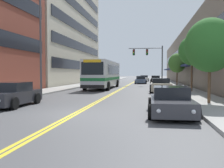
# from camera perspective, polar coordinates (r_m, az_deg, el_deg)

# --- Properties ---
(ground_plane) EXTENTS (240.00, 240.00, 0.00)m
(ground_plane) POSITION_cam_1_polar(r_m,az_deg,el_deg) (48.08, 4.66, 0.26)
(ground_plane) COLOR #4C4C4F
(sidewalk_left) EXTENTS (2.91, 106.00, 0.15)m
(sidewalk_left) POSITION_cam_1_polar(r_m,az_deg,el_deg) (49.06, -3.47, 0.39)
(sidewalk_left) COLOR #9E9B96
(sidewalk_left) RESTS_ON ground_plane
(sidewalk_right) EXTENTS (2.91, 106.00, 0.15)m
(sidewalk_right) POSITION_cam_1_polar(r_m,az_deg,el_deg) (48.09, 12.96, 0.29)
(sidewalk_right) COLOR #9E9B96
(sidewalk_right) RESTS_ON ground_plane
(centre_line) EXTENTS (0.34, 106.00, 0.01)m
(centre_line) POSITION_cam_1_polar(r_m,az_deg,el_deg) (48.08, 4.66, 0.26)
(centre_line) COLOR yellow
(centre_line) RESTS_ON ground_plane
(office_tower_left) EXTENTS (12.08, 29.57, 25.81)m
(office_tower_left) POSITION_cam_1_polar(r_m,az_deg,el_deg) (47.85, -14.24, 15.75)
(office_tower_left) COLOR beige
(office_tower_left) RESTS_ON ground_plane
(storefront_row_right) EXTENTS (9.10, 68.00, 9.02)m
(storefront_row_right) POSITION_cam_1_polar(r_m,az_deg,el_deg) (48.88, 19.70, 5.44)
(storefront_row_right) COLOR gray
(storefront_row_right) RESTS_ON ground_plane
(city_bus) EXTENTS (2.86, 12.03, 3.27)m
(city_bus) POSITION_cam_1_polar(r_m,az_deg,el_deg) (30.71, -1.94, 2.46)
(city_bus) COLOR silver
(city_bus) RESTS_ON ground_plane
(car_silver_parked_left_near) EXTENTS (2.13, 4.84, 1.18)m
(car_silver_parked_left_near) POSITION_cam_1_polar(r_m,az_deg,el_deg) (41.69, -1.99, 0.70)
(car_silver_parked_left_near) COLOR #B7B7BC
(car_silver_parked_left_near) RESTS_ON ground_plane
(car_charcoal_parked_left_mid) EXTENTS (2.20, 4.29, 1.35)m
(car_charcoal_parked_left_mid) POSITION_cam_1_polar(r_m,az_deg,el_deg) (15.21, -22.19, -2.34)
(car_charcoal_parked_left_mid) COLOR #232328
(car_charcoal_parked_left_mid) RESTS_ON ground_plane
(car_dark_grey_parked_right_foreground) EXTENTS (2.01, 4.62, 1.25)m
(car_dark_grey_parked_right_foreground) POSITION_cam_1_polar(r_m,az_deg,el_deg) (11.52, 13.27, -3.95)
(car_dark_grey_parked_right_foreground) COLOR #38383D
(car_dark_grey_parked_right_foreground) RESTS_ON ground_plane
(car_champagne_parked_right_mid) EXTENTS (2.15, 4.48, 1.36)m
(car_champagne_parked_right_mid) POSITION_cam_1_polar(r_m,az_deg,el_deg) (24.91, 11.08, -0.36)
(car_champagne_parked_right_mid) COLOR beige
(car_champagne_parked_right_mid) RESTS_ON ground_plane
(car_black_parked_right_far) EXTENTS (2.06, 4.63, 1.40)m
(car_black_parked_right_far) POSITION_cam_1_polar(r_m,az_deg,el_deg) (48.89, 9.93, 1.02)
(car_black_parked_right_far) COLOR black
(car_black_parked_right_far) RESTS_ON ground_plane
(car_white_moving_lead) EXTENTS (2.18, 4.58, 1.38)m
(car_white_moving_lead) POSITION_cam_1_polar(r_m,az_deg,el_deg) (58.35, 7.38, 1.28)
(car_white_moving_lead) COLOR white
(car_white_moving_lead) RESTS_ON ground_plane
(car_slate_blue_moving_second) EXTENTS (2.07, 4.63, 1.35)m
(car_slate_blue_moving_second) POSITION_cam_1_polar(r_m,az_deg,el_deg) (45.15, 6.63, 0.89)
(car_slate_blue_moving_second) COLOR #475675
(car_slate_blue_moving_second) RESTS_ON ground_plane
(traffic_signal_mast) EXTENTS (5.21, 0.38, 6.06)m
(traffic_signal_mast) POSITION_cam_1_polar(r_m,az_deg,el_deg) (39.06, 8.77, 6.03)
(traffic_signal_mast) COLOR #47474C
(traffic_signal_mast) RESTS_ON ground_plane
(street_lamp_left_near) EXTENTS (2.36, 0.28, 8.77)m
(street_lamp_left_near) POSITION_cam_1_polar(r_m,az_deg,el_deg) (20.99, -15.27, 11.45)
(street_lamp_left_near) COLOR #47474C
(street_lamp_left_near) RESTS_ON ground_plane
(street_tree_right_near) EXTENTS (2.81, 2.81, 4.85)m
(street_tree_right_near) POSITION_cam_1_polar(r_m,az_deg,el_deg) (15.41, 21.47, 8.24)
(street_tree_right_near) COLOR brown
(street_tree_right_near) RESTS_ON sidewalk_right
(street_tree_right_mid) EXTENTS (2.55, 2.55, 5.25)m
(street_tree_right_mid) POSITION_cam_1_polar(r_m,az_deg,el_deg) (25.24, 17.82, 7.19)
(street_tree_right_mid) COLOR brown
(street_tree_right_mid) RESTS_ON sidewalk_right
(street_tree_right_far) EXTENTS (2.51, 2.51, 4.57)m
(street_tree_right_far) POSITION_cam_1_polar(r_m,az_deg,el_deg) (37.26, 14.66, 4.66)
(street_tree_right_far) COLOR brown
(street_tree_right_far) RESTS_ON sidewalk_right
(fire_hydrant) EXTENTS (0.36, 0.28, 0.79)m
(fire_hydrant) POSITION_cam_1_polar(r_m,az_deg,el_deg) (20.40, 15.91, -1.33)
(fire_hydrant) COLOR #B7B7BC
(fire_hydrant) RESTS_ON sidewalk_right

